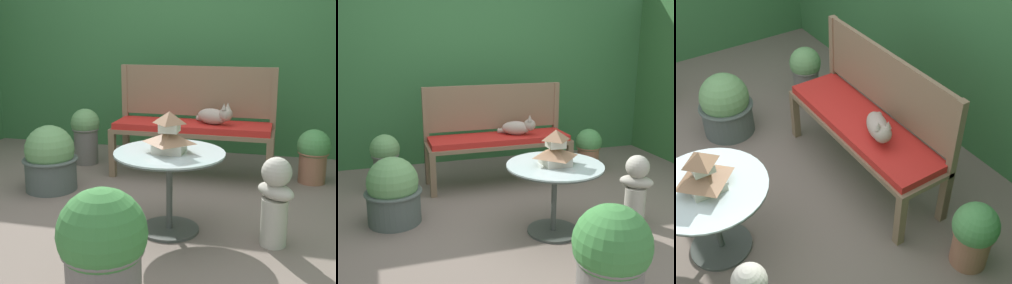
% 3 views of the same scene
% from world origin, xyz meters
% --- Properties ---
extents(ground, '(30.00, 30.00, 0.00)m').
position_xyz_m(ground, '(0.00, 0.00, 0.00)').
color(ground, '#75665B').
extents(garden_bench, '(1.54, 0.46, 0.53)m').
position_xyz_m(garden_bench, '(0.20, 0.95, 0.46)').
color(garden_bench, '#7F664C').
rests_on(garden_bench, ground).
extents(bench_backrest, '(1.54, 0.06, 1.05)m').
position_xyz_m(bench_backrest, '(0.20, 1.16, 0.75)').
color(bench_backrest, '#7F664C').
rests_on(bench_backrest, ground).
extents(cat, '(0.38, 0.29, 0.22)m').
position_xyz_m(cat, '(0.42, 0.93, 0.61)').
color(cat, '#A89989').
rests_on(cat, garden_bench).
extents(patio_table, '(0.78, 0.78, 0.58)m').
position_xyz_m(patio_table, '(0.29, -0.32, 0.46)').
color(patio_table, '#424742').
rests_on(patio_table, ground).
extents(pagoda_birdhouse, '(0.28, 0.28, 0.28)m').
position_xyz_m(pagoda_birdhouse, '(0.29, -0.32, 0.71)').
color(pagoda_birdhouse, beige).
rests_on(pagoda_birdhouse, patio_table).
extents(potted_plant_path_edge, '(0.30, 0.30, 0.59)m').
position_xyz_m(potted_plant_path_edge, '(-0.98, 1.11, 0.33)').
color(potted_plant_path_edge, slate).
rests_on(potted_plant_path_edge, ground).
extents(potted_plant_bench_right, '(0.31, 0.31, 0.51)m').
position_xyz_m(potted_plant_bench_right, '(1.33, 1.05, 0.27)').
color(potted_plant_bench_right, '#9E664C').
rests_on(potted_plant_bench_right, ground).
extents(potted_plant_patio_mid, '(0.49, 0.49, 0.59)m').
position_xyz_m(potted_plant_patio_mid, '(-0.95, 0.26, 0.27)').
color(potted_plant_patio_mid, '#4C5651').
rests_on(potted_plant_patio_mid, ground).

